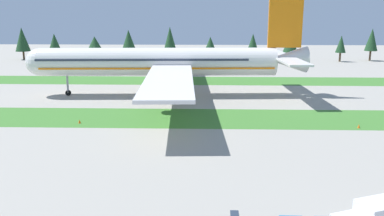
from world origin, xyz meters
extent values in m
cube|color=#3D752D|center=(0.00, 45.59, 0.00)|extent=(320.00, 13.23, 0.01)
cube|color=#3D752D|center=(0.00, 84.04, 0.00)|extent=(320.00, 13.23, 0.01)
cylinder|color=silver|center=(-13.79, 64.82, 7.40)|extent=(51.17, 8.58, 6.04)
sphere|color=silver|center=(-39.23, 63.54, 7.40)|extent=(5.92, 5.92, 5.92)
cone|color=silver|center=(14.13, 66.21, 7.86)|extent=(8.97, 6.17, 5.74)
cube|color=orange|center=(-13.79, 64.82, 6.35)|extent=(49.94, 8.64, 0.36)
cube|color=#283342|center=(-16.89, 64.66, 8.16)|extent=(44.97, 8.33, 0.44)
cube|color=silver|center=(-9.69, 44.89, 6.80)|extent=(9.77, 34.53, 0.54)
cylinder|color=#A3A3A8|center=(-11.15, 49.95, 4.81)|extent=(5.13, 3.57, 3.32)
cube|color=silver|center=(-11.69, 85.05, 6.80)|extent=(9.77, 34.53, 0.54)
cylinder|color=#A3A3A8|center=(-12.65, 79.87, 4.81)|extent=(5.13, 3.57, 3.32)
cube|color=silver|center=(13.91, 58.16, 8.31)|extent=(5.14, 12.63, 0.38)
cube|color=silver|center=(13.11, 74.19, 8.31)|extent=(5.14, 12.63, 0.38)
cube|color=orange|center=(13.51, 66.18, 15.56)|extent=(7.29, 1.01, 10.27)
cylinder|color=#A3A3A8|center=(-33.64, 63.82, 3.55)|extent=(0.44, 0.44, 5.90)
cylinder|color=black|center=(-33.64, 63.82, 0.60)|extent=(1.22, 0.48, 1.20)
cylinder|color=#A3A3A8|center=(-9.51, 61.40, 3.67)|extent=(0.44, 0.44, 5.65)
cylinder|color=black|center=(-9.51, 61.40, 0.85)|extent=(1.73, 0.68, 1.70)
cylinder|color=#A3A3A8|center=(-9.87, 68.64, 3.67)|extent=(0.44, 0.44, 5.65)
cylinder|color=black|center=(-9.87, 68.64, 0.85)|extent=(1.73, 0.68, 1.70)
cone|color=orange|center=(20.96, 40.27, 0.32)|extent=(0.44, 0.44, 0.64)
cone|color=orange|center=(-24.37, 41.66, 0.31)|extent=(0.44, 0.44, 0.63)
cylinder|color=#4C3823|center=(-72.84, 129.93, 1.59)|extent=(0.70, 0.70, 3.18)
cone|color=#1E4223|center=(-72.84, 129.93, 7.63)|extent=(5.51, 5.51, 8.90)
cylinder|color=#4C3823|center=(-60.59, 130.08, 1.69)|extent=(0.70, 0.70, 3.38)
cone|color=#1E4223|center=(-60.59, 130.08, 6.61)|extent=(4.61, 4.61, 6.47)
cylinder|color=#4C3823|center=(-43.94, 125.20, 1.84)|extent=(0.70, 0.70, 3.68)
cone|color=#1E4223|center=(-43.94, 125.20, 6.39)|extent=(6.00, 6.00, 5.42)
cylinder|color=#4C3823|center=(-31.76, 127.15, 1.59)|extent=(0.70, 0.70, 3.17)
cone|color=#1E4223|center=(-31.76, 127.15, 7.30)|extent=(5.76, 5.76, 8.25)
cylinder|color=#4C3823|center=(-16.58, 128.58, 1.74)|extent=(0.70, 0.70, 3.48)
cone|color=#1E4223|center=(-16.58, 128.58, 7.97)|extent=(4.90, 4.90, 8.99)
cylinder|color=#4C3823|center=(-1.64, 126.15, 1.97)|extent=(0.70, 0.70, 3.94)
cone|color=#1E4223|center=(-1.64, 126.15, 6.47)|extent=(4.17, 4.17, 5.08)
cylinder|color=#4C3823|center=(14.13, 128.77, 1.40)|extent=(0.70, 0.70, 2.79)
cone|color=#1E4223|center=(14.13, 128.77, 6.40)|extent=(4.67, 4.67, 7.21)
cylinder|color=#4C3823|center=(27.90, 128.46, 1.63)|extent=(0.70, 0.70, 3.27)
cone|color=#1E4223|center=(27.90, 128.46, 7.26)|extent=(5.34, 5.34, 7.99)
cylinder|color=#4C3823|center=(45.87, 127.02, 1.66)|extent=(0.70, 0.70, 3.32)
cone|color=#1E4223|center=(45.87, 127.02, 6.42)|extent=(3.68, 3.68, 6.21)
cylinder|color=#4C3823|center=(57.93, 130.01, 1.86)|extent=(0.70, 0.70, 3.72)
cone|color=#1E4223|center=(57.93, 130.01, 7.82)|extent=(4.65, 4.65, 8.20)
camera|label=1|loc=(-3.68, -22.03, 18.19)|focal=37.65mm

